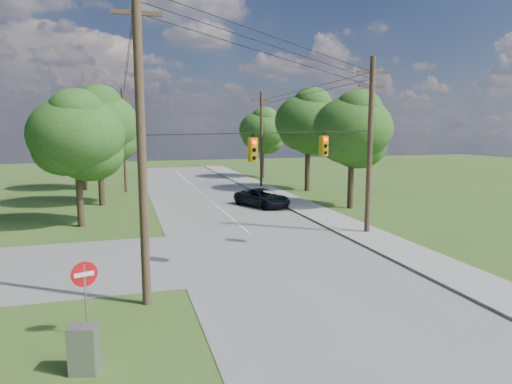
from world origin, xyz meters
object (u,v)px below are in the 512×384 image
object	(u,v)px
car_main_north	(262,198)
pole_north_e	(261,139)
pole_sw	(141,134)
pole_ne	(370,143)
pole_north_w	(124,140)
do_not_enter_sign	(85,282)
control_cabinet	(84,350)

from	to	relation	value
car_main_north	pole_north_e	bearing A→B (deg)	48.63
pole_sw	pole_ne	bearing A→B (deg)	29.38
pole_north_w	pole_sw	bearing A→B (deg)	-89.23
pole_sw	pole_north_e	xyz separation A→B (m)	(13.50, 29.60, -1.10)
pole_north_w	do_not_enter_sign	bearing A→B (deg)	-92.76
pole_ne	pole_north_e	distance (m)	22.00
pole_north_e	car_main_north	bearing A→B (deg)	-106.60
pole_ne	control_cabinet	xyz separation A→B (m)	(-15.34, -12.00, -4.81)
pole_north_e	car_main_north	xyz separation A→B (m)	(-3.40, -11.40, -4.40)
pole_sw	car_main_north	size ratio (longest dim) A/B	2.37
pole_ne	do_not_enter_sign	size ratio (longest dim) A/B	4.34
control_cabinet	pole_north_e	bearing A→B (deg)	81.64
pole_sw	do_not_enter_sign	bearing A→B (deg)	-131.71
pole_north_e	pole_north_w	xyz separation A→B (m)	(-13.90, 0.00, 0.00)
pole_ne	pole_north_e	size ratio (longest dim) A/B	1.05
pole_ne	control_cabinet	distance (m)	20.06
pole_ne	do_not_enter_sign	bearing A→B (deg)	-147.67
pole_north_e	pole_north_w	world-z (taller)	same
control_cabinet	do_not_enter_sign	xyz separation A→B (m)	(-0.09, 2.23, 1.11)
pole_north_e	car_main_north	world-z (taller)	pole_north_e
pole_north_e	control_cabinet	distance (m)	37.57
pole_sw	pole_north_e	world-z (taller)	pole_sw
pole_ne	control_cabinet	world-z (taller)	pole_ne
pole_ne	car_main_north	world-z (taller)	pole_ne
pole_north_w	control_cabinet	world-z (taller)	pole_north_w
control_cabinet	do_not_enter_sign	bearing A→B (deg)	108.20
pole_sw	pole_north_w	bearing A→B (deg)	90.77
pole_ne	pole_north_w	world-z (taller)	pole_ne
pole_north_e	do_not_enter_sign	world-z (taller)	pole_north_e
pole_sw	control_cabinet	distance (m)	7.34
pole_north_w	control_cabinet	xyz separation A→B (m)	(-1.44, -34.00, -4.48)
pole_north_w	control_cabinet	bearing A→B (deg)	-92.43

